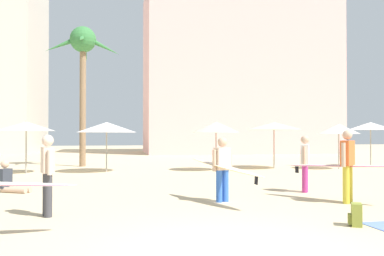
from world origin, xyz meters
The scene contains 15 objects.
ground centered at (0.00, 0.00, 0.00)m, with size 120.00×120.00×0.00m, color beige.
hotel_pink centered at (9.52, 32.81, 7.52)m, with size 17.46×8.58×15.04m, color beige.
palm_tree_far_left centered at (-3.53, 17.16, 6.09)m, with size 3.94×3.97×7.46m.
cafe_umbrella_0 centered at (-2.18, 13.57, 2.02)m, with size 2.69×2.69×2.26m.
cafe_umbrella_1 centered at (6.00, 14.12, 2.12)m, with size 2.78×2.78×2.31m.
cafe_umbrella_2 centered at (2.88, 13.45, 2.04)m, with size 2.20×2.20×2.30m.
cafe_umbrella_3 centered at (11.45, 14.38, 2.14)m, with size 2.34×2.34×2.34m.
cafe_umbrella_4 centered at (-5.61, 13.39, 2.05)m, with size 2.45×2.45×2.25m.
cafe_umbrella_5 centered at (9.03, 13.28, 1.97)m, with size 2.04×2.04×2.22m.
backpack centered at (2.69, 1.21, 0.20)m, with size 0.33×0.35×0.42m.
person_mid_center centered at (3.93, 3.77, 0.96)m, with size 2.19×2.64×1.81m.
person_far_right centered at (0.93, 4.25, 0.89)m, with size 1.42×2.86×1.63m.
person_mid_right centered at (3.77, 5.72, 0.91)m, with size 0.39×0.57×1.66m.
person_far_left centered at (-3.09, 3.16, 0.93)m, with size 0.33×0.60×1.69m.
person_mid_left centered at (-4.81, 7.20, 0.33)m, with size 1.02×0.78×0.94m.
Camera 1 is at (-1.65, -6.01, 1.69)m, focal length 39.69 mm.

